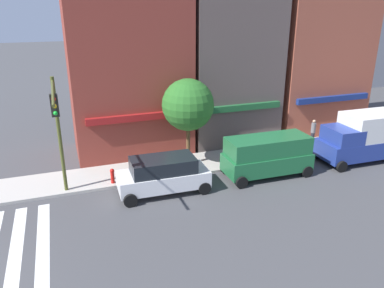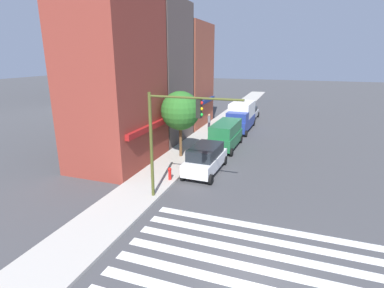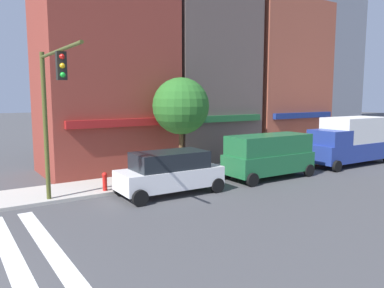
# 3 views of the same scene
# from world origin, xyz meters

# --- Properties ---
(ground_plane) EXTENTS (200.00, 200.00, 0.00)m
(ground_plane) POSITION_xyz_m (0.00, 0.00, 0.00)
(ground_plane) COLOR #424244
(sidewalk_left) EXTENTS (120.00, 3.00, 0.15)m
(sidewalk_left) POSITION_xyz_m (0.00, 7.50, 0.07)
(sidewalk_left) COLOR #B2ADA3
(sidewalk_left) RESTS_ON ground_plane
(crosswalk_stripes) EXTENTS (7.66, 10.80, 0.01)m
(crosswalk_stripes) POSITION_xyz_m (0.00, 0.00, 0.00)
(crosswalk_stripes) COLOR silver
(crosswalk_stripes) RESTS_ON ground_plane
(storefront_row) EXTENTS (21.33, 5.30, 12.82)m
(storefront_row) POSITION_xyz_m (15.95, 11.50, 6.17)
(storefront_row) COLOR maroon
(storefront_row) RESTS_ON ground_plane
(traffic_signal) EXTENTS (0.32, 5.14, 6.13)m
(traffic_signal) POSITION_xyz_m (4.70, 5.19, 4.22)
(traffic_signal) COLOR #474C1E
(traffic_signal) RESTS_ON ground_plane
(suv_white) EXTENTS (4.75, 2.12, 1.94)m
(suv_white) POSITION_xyz_m (9.54, 4.70, 1.03)
(suv_white) COLOR white
(suv_white) RESTS_ON ground_plane
(van_green) EXTENTS (5.04, 2.22, 2.34)m
(van_green) POSITION_xyz_m (15.70, 4.70, 1.29)
(van_green) COLOR #1E6638
(van_green) RESTS_ON ground_plane
(box_truck_blue) EXTENTS (6.25, 2.42, 3.04)m
(box_truck_blue) POSITION_xyz_m (22.93, 4.70, 1.59)
(box_truck_blue) COLOR navy
(box_truck_blue) RESTS_ON ground_plane
(sedan_silver) EXTENTS (4.40, 2.02, 1.59)m
(sedan_silver) POSITION_xyz_m (29.20, 4.70, 0.84)
(sedan_silver) COLOR #B7B7BC
(sedan_silver) RESTS_ON ground_plane
(pedestrian_grey_coat) EXTENTS (0.32, 0.32, 1.77)m
(pedestrian_grey_coat) POSITION_xyz_m (21.19, 7.85, 1.07)
(pedestrian_grey_coat) COLOR #23232D
(pedestrian_grey_coat) RESTS_ON sidewalk_left
(fire_hydrant) EXTENTS (0.24, 0.24, 0.84)m
(fire_hydrant) POSITION_xyz_m (7.13, 6.40, 0.61)
(fire_hydrant) COLOR red
(fire_hydrant) RESTS_ON sidewalk_left
(street_tree) EXTENTS (3.04, 3.04, 5.24)m
(street_tree) POSITION_xyz_m (11.89, 7.50, 3.85)
(street_tree) COLOR brown
(street_tree) RESTS_ON sidewalk_left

